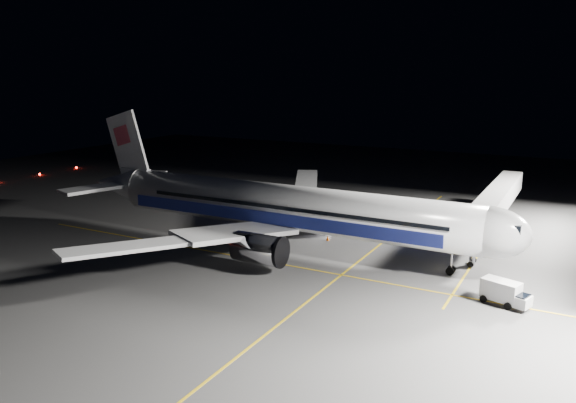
# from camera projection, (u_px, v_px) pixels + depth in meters

# --- Properties ---
(ground) EXTENTS (200.00, 200.00, 0.00)m
(ground) POSITION_uv_depth(u_px,v_px,m) (287.00, 247.00, 71.39)
(ground) COLOR #4C4C4F
(ground) RESTS_ON ground
(guide_line_main) EXTENTS (0.25, 80.00, 0.01)m
(guide_line_main) POSITION_uv_depth(u_px,v_px,m) (361.00, 259.00, 66.76)
(guide_line_main) COLOR gold
(guide_line_main) RESTS_ON ground
(guide_line_cross) EXTENTS (70.00, 0.25, 0.01)m
(guide_line_cross) POSITION_uv_depth(u_px,v_px,m) (263.00, 261.00, 66.24)
(guide_line_cross) COLOR gold
(guide_line_cross) RESTS_ON ground
(guide_line_side) EXTENTS (0.25, 40.00, 0.01)m
(guide_line_side) POSITION_uv_depth(u_px,v_px,m) (481.00, 251.00, 69.80)
(guide_line_side) COLOR gold
(guide_line_side) RESTS_ON ground
(airliner) EXTENTS (61.48, 54.22, 16.64)m
(airliner) POSITION_uv_depth(u_px,v_px,m) (280.00, 207.00, 70.73)
(airliner) COLOR silver
(airliner) RESTS_ON ground
(jet_bridge) EXTENTS (3.60, 34.40, 6.30)m
(jet_bridge) POSITION_uv_depth(u_px,v_px,m) (494.00, 203.00, 75.69)
(jet_bridge) COLOR #B2B2B7
(jet_bridge) RESTS_ON ground
(service_truck) EXTENTS (4.87, 3.15, 2.33)m
(service_truck) POSITION_uv_depth(u_px,v_px,m) (505.00, 292.00, 53.47)
(service_truck) COLOR silver
(service_truck) RESTS_ON ground
(baggage_tug) EXTENTS (3.00, 2.64, 1.86)m
(baggage_tug) POSITION_uv_depth(u_px,v_px,m) (341.00, 225.00, 78.78)
(baggage_tug) COLOR black
(baggage_tug) RESTS_ON ground
(safety_cone_a) EXTENTS (0.35, 0.35, 0.53)m
(safety_cone_a) POSITION_uv_depth(u_px,v_px,m) (350.00, 223.00, 82.03)
(safety_cone_a) COLOR #FF630A
(safety_cone_a) RESTS_ON ground
(safety_cone_b) EXTENTS (0.44, 0.44, 0.66)m
(safety_cone_b) POSITION_uv_depth(u_px,v_px,m) (370.00, 225.00, 80.55)
(safety_cone_b) COLOR #FF630A
(safety_cone_b) RESTS_ON ground
(safety_cone_c) EXTENTS (0.45, 0.45, 0.68)m
(safety_cone_c) POSITION_uv_depth(u_px,v_px,m) (328.00, 238.00, 74.25)
(safety_cone_c) COLOR #FF630A
(safety_cone_c) RESTS_ON ground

